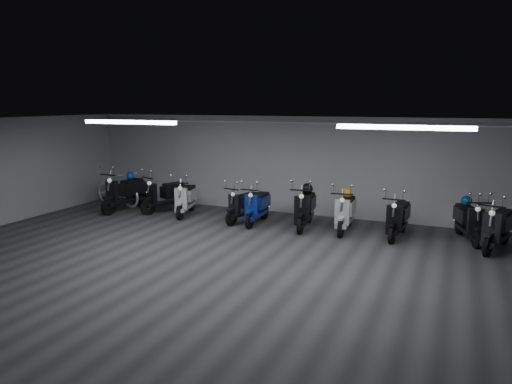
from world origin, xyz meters
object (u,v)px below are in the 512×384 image
at_px(scooter_0, 124,187).
at_px(scooter_3, 244,200).
at_px(bicycle, 117,185).
at_px(scooter_7, 398,212).
at_px(scooter_1, 165,190).
at_px(helmet_2, 307,189).
at_px(helmet_3, 467,201).
at_px(scooter_5, 305,202).
at_px(scooter_2, 186,193).
at_px(helmet_0, 348,193).
at_px(helmet_1, 130,176).
at_px(scooter_6, 346,206).
at_px(scooter_8, 469,215).
at_px(scooter_9, 498,220).
at_px(scooter_4, 257,201).

relative_size(scooter_0, scooter_3, 1.20).
height_order(scooter_0, bicycle, scooter_0).
bearing_deg(scooter_7, scooter_3, -174.56).
relative_size(scooter_1, helmet_2, 6.15).
bearing_deg(helmet_3, scooter_5, -171.56).
distance_m(scooter_5, bicycle, 6.24).
bearing_deg(scooter_2, scooter_5, -15.00).
bearing_deg(scooter_2, scooter_1, 155.10).
bearing_deg(helmet_0, scooter_3, -173.24).
bearing_deg(helmet_1, scooter_3, -1.55).
xyz_separation_m(scooter_5, scooter_7, (2.30, -0.01, -0.04)).
bearing_deg(scooter_7, bicycle, -177.18).
relative_size(scooter_6, helmet_2, 6.02).
distance_m(scooter_1, helmet_0, 5.36).
bearing_deg(bicycle, scooter_3, -80.37).
height_order(scooter_3, helmet_2, scooter_3).
bearing_deg(helmet_3, scooter_1, -177.27).
relative_size(scooter_8, helmet_3, 6.92).
bearing_deg(scooter_2, scooter_6, -14.06).
distance_m(scooter_0, scooter_9, 9.95).
xyz_separation_m(scooter_7, helmet_3, (1.46, 0.57, 0.27)).
xyz_separation_m(scooter_0, scooter_8, (9.37, 0.51, -0.09)).
xyz_separation_m(scooter_2, helmet_2, (3.53, 0.22, 0.35)).
height_order(scooter_9, bicycle, scooter_9).
xyz_separation_m(scooter_3, helmet_3, (5.48, 0.57, 0.31)).
height_order(scooter_5, helmet_2, scooter_5).
height_order(helmet_2, helmet_3, helmet_2).
distance_m(scooter_8, helmet_1, 9.35).
bearing_deg(scooter_9, helmet_0, -169.33).
distance_m(scooter_3, scooter_7, 4.02).
relative_size(scooter_2, scooter_5, 0.94).
bearing_deg(scooter_3, helmet_0, 19.64).
xyz_separation_m(helmet_0, helmet_3, (2.75, 0.25, -0.02)).
xyz_separation_m(scooter_3, scooter_7, (4.02, 0.00, 0.04)).
distance_m(scooter_3, scooter_9, 6.13).
bearing_deg(scooter_2, helmet_3, -10.39).
relative_size(scooter_1, bicycle, 0.90).
height_order(scooter_5, helmet_1, scooter_5).
distance_m(helmet_0, helmet_1, 6.52).
bearing_deg(helmet_3, scooter_3, -174.05).
xyz_separation_m(scooter_4, bicycle, (-4.93, 0.43, 0.02)).
height_order(scooter_3, scooter_9, scooter_9).
bearing_deg(scooter_3, scooter_6, 14.54).
relative_size(scooter_6, helmet_0, 7.25).
bearing_deg(scooter_2, scooter_9, -16.11).
height_order(scooter_8, scooter_9, scooter_9).
bearing_deg(scooter_6, scooter_1, 176.12).
relative_size(scooter_3, helmet_1, 6.63).
bearing_deg(scooter_0, helmet_2, 10.77).
relative_size(scooter_3, helmet_2, 5.54).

